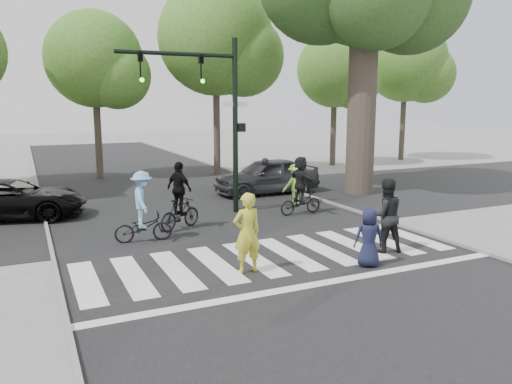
# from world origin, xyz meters

# --- Properties ---
(ground) EXTENTS (120.00, 120.00, 0.00)m
(ground) POSITION_xyz_m (0.00, 0.00, 0.00)
(ground) COLOR gray
(ground) RESTS_ON ground
(road_stem) EXTENTS (10.00, 70.00, 0.01)m
(road_stem) POSITION_xyz_m (0.00, 5.00, 0.01)
(road_stem) COLOR black
(road_stem) RESTS_ON ground
(road_cross) EXTENTS (70.00, 10.00, 0.01)m
(road_cross) POSITION_xyz_m (0.00, 8.00, 0.01)
(road_cross) COLOR black
(road_cross) RESTS_ON ground
(curb_left) EXTENTS (0.10, 70.00, 0.10)m
(curb_left) POSITION_xyz_m (-5.05, 5.00, 0.05)
(curb_left) COLOR gray
(curb_left) RESTS_ON ground
(curb_right) EXTENTS (0.10, 70.00, 0.10)m
(curb_right) POSITION_xyz_m (5.05, 5.00, 0.05)
(curb_right) COLOR gray
(curb_right) RESTS_ON ground
(crosswalk) EXTENTS (10.00, 3.85, 0.01)m
(crosswalk) POSITION_xyz_m (0.00, 0.66, 0.01)
(crosswalk) COLOR silver
(crosswalk) RESTS_ON ground
(traffic_signal) EXTENTS (4.45, 0.29, 6.00)m
(traffic_signal) POSITION_xyz_m (0.35, 6.20, 3.90)
(traffic_signal) COLOR black
(traffic_signal) RESTS_ON ground
(bg_tree_2) EXTENTS (5.04, 4.80, 8.40)m
(bg_tree_2) POSITION_xyz_m (-1.76, 16.62, 5.78)
(bg_tree_2) COLOR brown
(bg_tree_2) RESTS_ON ground
(bg_tree_3) EXTENTS (6.30, 6.00, 10.20)m
(bg_tree_3) POSITION_xyz_m (4.31, 15.27, 6.94)
(bg_tree_3) COLOR brown
(bg_tree_3) RESTS_ON ground
(bg_tree_4) EXTENTS (4.83, 4.60, 8.15)m
(bg_tree_4) POSITION_xyz_m (12.23, 16.12, 5.64)
(bg_tree_4) COLOR brown
(bg_tree_4) RESTS_ON ground
(bg_tree_5) EXTENTS (5.67, 5.40, 9.30)m
(bg_tree_5) POSITION_xyz_m (18.27, 16.69, 6.36)
(bg_tree_5) COLOR brown
(bg_tree_5) RESTS_ON ground
(pedestrian_woman) EXTENTS (0.70, 0.48, 1.87)m
(pedestrian_woman) POSITION_xyz_m (-1.05, 0.15, 0.93)
(pedestrian_woman) COLOR gold
(pedestrian_woman) RESTS_ON ground
(pedestrian_child) EXTENTS (0.80, 0.67, 1.41)m
(pedestrian_child) POSITION_xyz_m (1.73, -0.67, 0.71)
(pedestrian_child) COLOR #171B36
(pedestrian_child) RESTS_ON ground
(pedestrian_adult) EXTENTS (1.10, 0.95, 1.94)m
(pedestrian_adult) POSITION_xyz_m (2.86, 0.12, 0.97)
(pedestrian_adult) COLOR black
(pedestrian_adult) RESTS_ON ground
(cyclist_left) EXTENTS (1.63, 1.09, 2.00)m
(cyclist_left) POSITION_xyz_m (-2.64, 3.73, 0.87)
(cyclist_left) COLOR black
(cyclist_left) RESTS_ON ground
(cyclist_mid) EXTENTS (1.63, 1.15, 2.10)m
(cyclist_mid) POSITION_xyz_m (-1.30, 4.67, 0.86)
(cyclist_mid) COLOR black
(cyclist_mid) RESTS_ON ground
(cyclist_right) EXTENTS (1.63, 1.52, 2.04)m
(cyclist_right) POSITION_xyz_m (3.11, 4.93, 0.91)
(cyclist_right) COLOR black
(cyclist_right) RESTS_ON ground
(car_suv) EXTENTS (5.20, 3.29, 1.34)m
(car_suv) POSITION_xyz_m (-6.02, 8.42, 0.67)
(car_suv) COLOR black
(car_suv) RESTS_ON ground
(car_grey) EXTENTS (4.54, 1.83, 1.54)m
(car_grey) POSITION_xyz_m (3.84, 9.07, 0.77)
(car_grey) COLOR #323237
(car_grey) RESTS_ON ground
(bystander_hivis) EXTENTS (1.03, 0.62, 1.56)m
(bystander_hivis) POSITION_xyz_m (3.80, 6.54, 0.78)
(bystander_hivis) COLOR #9CFF48
(bystander_hivis) RESTS_ON ground
(bystander_dark) EXTENTS (0.64, 0.47, 1.61)m
(bystander_dark) POSITION_xyz_m (3.48, 8.58, 0.80)
(bystander_dark) COLOR black
(bystander_dark) RESTS_ON ground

